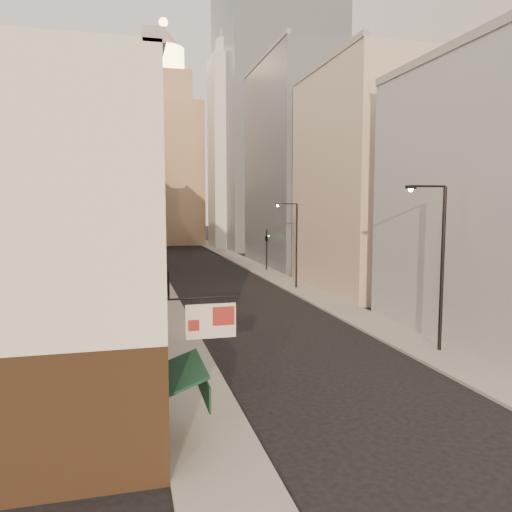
{
  "coord_description": "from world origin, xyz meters",
  "views": [
    {
      "loc": [
        -8.99,
        -12.3,
        7.78
      ],
      "look_at": [
        -1.47,
        16.74,
        4.74
      ],
      "focal_mm": 35.0,
      "sensor_mm": 36.0,
      "label": 1
    }
  ],
  "objects_px": {
    "clock_tower": "(166,157)",
    "white_tower": "(233,146)",
    "streetlamp_near": "(439,258)",
    "traffic_light_left": "(149,248)",
    "traffic_light_right": "(267,239)",
    "streetlamp_mid": "(294,240)"
  },
  "relations": [
    {
      "from": "streetlamp_near",
      "to": "traffic_light_right",
      "type": "bearing_deg",
      "value": 91.58
    },
    {
      "from": "white_tower",
      "to": "streetlamp_near",
      "type": "xyz_separation_m",
      "value": [
        -3.3,
        -67.7,
        -13.57
      ]
    },
    {
      "from": "clock_tower",
      "to": "traffic_light_left",
      "type": "relative_size",
      "value": 8.98
    },
    {
      "from": "clock_tower",
      "to": "traffic_light_left",
      "type": "xyz_separation_m",
      "value": [
        -5.87,
        -53.21,
        -14.06
      ]
    },
    {
      "from": "white_tower",
      "to": "streetlamp_mid",
      "type": "height_order",
      "value": "white_tower"
    },
    {
      "from": "traffic_light_left",
      "to": "traffic_light_right",
      "type": "relative_size",
      "value": 1.0
    },
    {
      "from": "streetlamp_mid",
      "to": "streetlamp_near",
      "type": "bearing_deg",
      "value": -65.79
    },
    {
      "from": "streetlamp_mid",
      "to": "white_tower",
      "type": "bearing_deg",
      "value": 107.53
    },
    {
      "from": "white_tower",
      "to": "streetlamp_near",
      "type": "height_order",
      "value": "white_tower"
    },
    {
      "from": "streetlamp_mid",
      "to": "traffic_light_right",
      "type": "height_order",
      "value": "streetlamp_mid"
    },
    {
      "from": "white_tower",
      "to": "streetlamp_near",
      "type": "bearing_deg",
      "value": -92.79
    },
    {
      "from": "streetlamp_near",
      "to": "white_tower",
      "type": "bearing_deg",
      "value": 89.3
    },
    {
      "from": "streetlamp_near",
      "to": "traffic_light_right",
      "type": "relative_size",
      "value": 1.76
    },
    {
      "from": "traffic_light_right",
      "to": "streetlamp_mid",
      "type": "bearing_deg",
      "value": 109.52
    },
    {
      "from": "clock_tower",
      "to": "traffic_light_left",
      "type": "height_order",
      "value": "clock_tower"
    },
    {
      "from": "streetlamp_mid",
      "to": "traffic_light_right",
      "type": "distance_m",
      "value": 13.03
    },
    {
      "from": "traffic_light_right",
      "to": "white_tower",
      "type": "bearing_deg",
      "value": -71.29
    },
    {
      "from": "clock_tower",
      "to": "white_tower",
      "type": "relative_size",
      "value": 1.08
    },
    {
      "from": "white_tower",
      "to": "traffic_light_right",
      "type": "relative_size",
      "value": 8.3
    },
    {
      "from": "clock_tower",
      "to": "streetlamp_near",
      "type": "bearing_deg",
      "value": -84.62
    },
    {
      "from": "clock_tower",
      "to": "streetlamp_mid",
      "type": "relative_size",
      "value": 5.61
    },
    {
      "from": "streetlamp_mid",
      "to": "traffic_light_left",
      "type": "xyz_separation_m",
      "value": [
        -12.9,
        7.26,
        -1.0
      ]
    }
  ]
}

